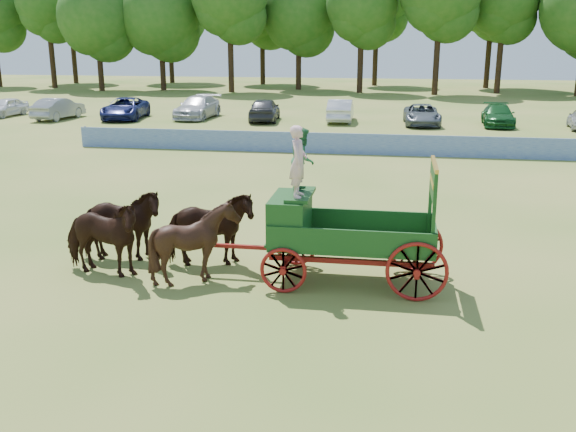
{
  "coord_description": "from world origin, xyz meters",
  "views": [
    {
      "loc": [
        2.6,
        -14.08,
        5.71
      ],
      "look_at": [
        0.01,
        1.46,
        1.3
      ],
      "focal_mm": 40.0,
      "sensor_mm": 36.0,
      "label": 1
    }
  ],
  "objects": [
    {
      "name": "sponsor_banner",
      "position": [
        -1.0,
        18.0,
        0.53
      ],
      "size": [
        26.0,
        0.08,
        1.05
      ],
      "primitive_type": "cube",
      "color": "#1C3D9A",
      "rests_on": "ground"
    },
    {
      "name": "horse_wheel_left",
      "position": [
        -1.97,
        -0.09,
        0.98
      ],
      "size": [
        2.04,
        1.89,
        1.96
      ],
      "primitive_type": "imported",
      "rotation": [
        0.0,
        0.0,
        1.38
      ],
      "color": "black",
      "rests_on": "ground"
    },
    {
      "name": "treeline",
      "position": [
        -5.33,
        59.45,
        9.31
      ],
      "size": [
        85.57,
        22.45,
        15.47
      ],
      "color": "#382314",
      "rests_on": "ground"
    },
    {
      "name": "ground",
      "position": [
        0.0,
        0.0,
        0.0
      ],
      "size": [
        160.0,
        160.0,
        0.0
      ],
      "primitive_type": "plane",
      "color": "#998945",
      "rests_on": "ground"
    },
    {
      "name": "horse_wheel_right",
      "position": [
        -1.97,
        1.01,
        0.98
      ],
      "size": [
        2.51,
        1.61,
        1.95
      ],
      "primitive_type": "imported",
      "rotation": [
        0.0,
        0.0,
        1.83
      ],
      "color": "black",
      "rests_on": "ground"
    },
    {
      "name": "farm_dray",
      "position": [
        0.99,
        0.47,
        1.63
      ],
      "size": [
        6.0,
        2.0,
        3.79
      ],
      "color": "maroon",
      "rests_on": "ground"
    },
    {
      "name": "parked_cars",
      "position": [
        -1.46,
        30.12,
        0.74
      ],
      "size": [
        52.35,
        7.28,
        1.63
      ],
      "color": "silver",
      "rests_on": "ground"
    },
    {
      "name": "horse_lead_left",
      "position": [
        -4.37,
        -0.09,
        0.98
      ],
      "size": [
        2.45,
        1.4,
        1.95
      ],
      "primitive_type": "imported",
      "rotation": [
        0.0,
        0.0,
        1.42
      ],
      "color": "black",
      "rests_on": "ground"
    },
    {
      "name": "horse_lead_right",
      "position": [
        -4.37,
        1.01,
        0.98
      ],
      "size": [
        2.43,
        1.35,
        1.95
      ],
      "primitive_type": "imported",
      "rotation": [
        0.0,
        0.0,
        1.7
      ],
      "color": "black",
      "rests_on": "ground"
    }
  ]
}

